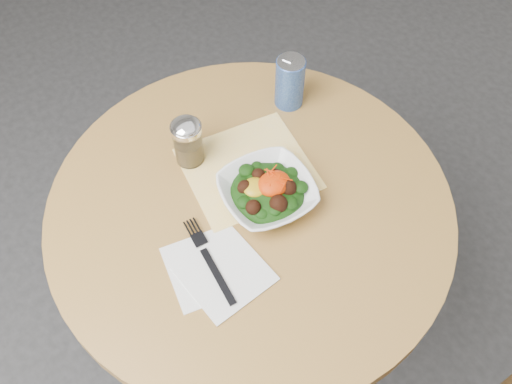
% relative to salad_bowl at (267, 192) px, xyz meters
% --- Properties ---
extents(ground, '(6.00, 6.00, 0.00)m').
position_rel_salad_bowl_xyz_m(ground, '(-0.04, 0.01, -0.78)').
color(ground, '#2A292C').
rests_on(ground, ground).
extents(table, '(0.90, 0.90, 0.75)m').
position_rel_salad_bowl_xyz_m(table, '(-0.04, 0.01, -0.23)').
color(table, black).
rests_on(table, ground).
extents(cloth_napkin, '(0.32, 0.30, 0.00)m').
position_rel_salad_bowl_xyz_m(cloth_napkin, '(0.01, 0.09, -0.03)').
color(cloth_napkin, '#F1AB0C').
rests_on(cloth_napkin, table).
extents(paper_napkins, '(0.20, 0.21, 0.00)m').
position_rel_salad_bowl_xyz_m(paper_napkins, '(-0.19, -0.08, -0.03)').
color(paper_napkins, white).
rests_on(paper_napkins, table).
extents(salad_bowl, '(0.23, 0.23, 0.08)m').
position_rel_salad_bowl_xyz_m(salad_bowl, '(0.00, 0.00, 0.00)').
color(salad_bowl, white).
rests_on(salad_bowl, table).
extents(fork, '(0.05, 0.22, 0.00)m').
position_rel_salad_bowl_xyz_m(fork, '(-0.19, -0.05, -0.02)').
color(fork, black).
rests_on(fork, table).
extents(spice_shaker, '(0.07, 0.07, 0.13)m').
position_rel_salad_bowl_xyz_m(spice_shaker, '(-0.08, 0.20, 0.03)').
color(spice_shaker, silver).
rests_on(spice_shaker, table).
extents(beverage_can, '(0.07, 0.07, 0.14)m').
position_rel_salad_bowl_xyz_m(beverage_can, '(0.22, 0.20, 0.04)').
color(beverage_can, navy).
rests_on(beverage_can, table).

